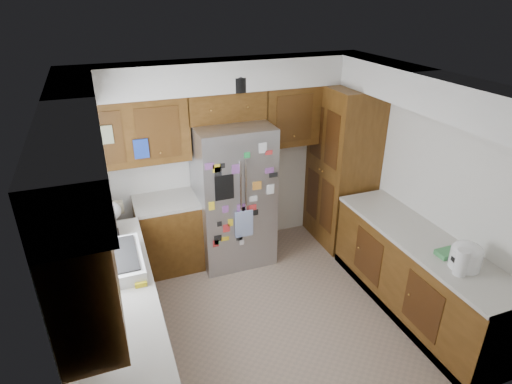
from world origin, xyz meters
TOP-DOWN VIEW (x-y plane):
  - floor at (0.00, 0.00)m, footprint 3.60×3.60m
  - room_shell at (-0.11, 0.36)m, footprint 3.64×3.24m
  - left_counter_run at (-1.36, 0.03)m, footprint 1.36×3.20m
  - right_counter_run at (1.50, -0.47)m, footprint 0.63×2.25m
  - pantry at (1.50, 1.15)m, footprint 0.60×0.90m
  - fridge at (-0.00, 1.20)m, footprint 0.90×0.79m
  - bridge_cabinet at (0.00, 1.43)m, footprint 0.96×0.34m
  - fridge_top_items at (-0.16, 1.38)m, footprint 0.80×0.36m
  - sink_assembly at (-1.50, 0.10)m, footprint 0.52×0.73m
  - left_counter_clutter at (-1.48, 0.84)m, footprint 0.31×0.79m
  - rice_cooker at (1.50, -1.01)m, footprint 0.29×0.28m
  - paper_towel at (1.37, -1.08)m, footprint 0.11×0.11m

SIDE VIEW (x-z plane):
  - floor at x=0.00m, z-range 0.00..0.00m
  - right_counter_run at x=1.50m, z-range -0.04..0.88m
  - left_counter_run at x=-1.36m, z-range -0.03..0.89m
  - fridge at x=0.00m, z-range 0.00..1.80m
  - sink_assembly at x=-1.50m, z-range 0.80..1.17m
  - paper_towel at x=1.37m, z-range 0.92..1.17m
  - rice_cooker at x=1.50m, z-range 0.92..1.17m
  - left_counter_clutter at x=-1.48m, z-range 0.86..1.24m
  - pantry at x=1.50m, z-range 0.00..2.15m
  - room_shell at x=-0.11m, z-range 0.56..3.08m
  - bridge_cabinet at x=0.00m, z-range 1.80..2.15m
  - fridge_top_items at x=-0.16m, z-range 2.13..2.45m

